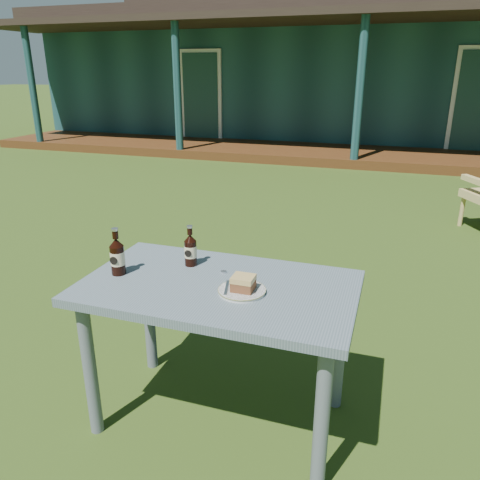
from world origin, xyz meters
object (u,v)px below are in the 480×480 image
(cafe_table, at_px, (219,304))
(cola_bottle_near, at_px, (190,250))
(cake_slice, at_px, (243,283))
(cola_bottle_far, at_px, (117,256))
(plate, at_px, (242,291))

(cafe_table, bearing_deg, cola_bottle_near, 142.44)
(cake_slice, relative_size, cola_bottle_far, 0.42)
(cafe_table, distance_m, cake_slice, 0.20)
(plate, bearing_deg, cake_slice, -19.78)
(cola_bottle_near, bearing_deg, plate, -31.69)
(cola_bottle_near, bearing_deg, cafe_table, -37.56)
(plate, height_order, cola_bottle_far, cola_bottle_far)
(cake_slice, xyz_separation_m, cola_bottle_near, (-0.33, 0.20, 0.03))
(plate, xyz_separation_m, cake_slice, (0.01, -0.00, 0.04))
(cola_bottle_near, distance_m, cola_bottle_far, 0.34)
(cake_slice, height_order, cola_bottle_near, cola_bottle_near)
(cola_bottle_near, relative_size, cola_bottle_far, 0.90)
(cafe_table, xyz_separation_m, cake_slice, (0.13, -0.05, 0.15))
(cake_slice, bearing_deg, cafe_table, 159.46)
(plate, bearing_deg, cola_bottle_far, 179.96)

